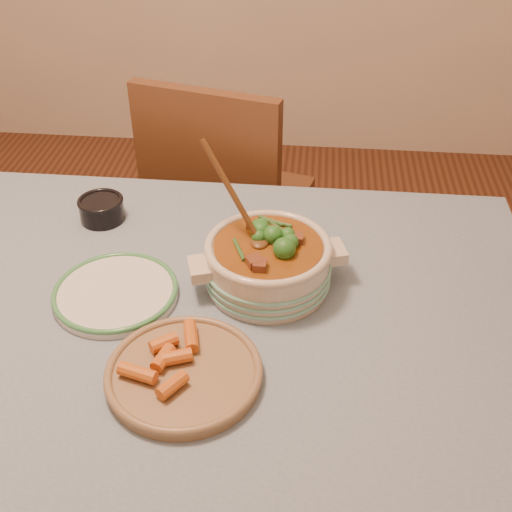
{
  "coord_description": "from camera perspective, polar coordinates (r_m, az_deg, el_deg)",
  "views": [
    {
      "loc": [
        0.34,
        -0.92,
        1.62
      ],
      "look_at": [
        0.24,
        0.11,
        0.85
      ],
      "focal_mm": 45.0,
      "sensor_mm": 36.0,
      "label": 1
    }
  ],
  "objects": [
    {
      "name": "dining_table",
      "position": [
        1.37,
        -10.7,
        -8.25
      ],
      "size": [
        1.68,
        1.08,
        0.76
      ],
      "color": "brown",
      "rests_on": "floor"
    },
    {
      "name": "stew_casserole",
      "position": [
        1.32,
        1.06,
        -0.33
      ],
      "size": [
        0.33,
        0.32,
        0.31
      ],
      "rotation": [
        0.0,
        0.0,
        0.31
      ],
      "color": "beige",
      "rests_on": "dining_table"
    },
    {
      "name": "chair_far",
      "position": [
        2.06,
        -2.9,
        5.06
      ],
      "size": [
        0.54,
        0.54,
        0.94
      ],
      "rotation": [
        0.0,
        0.0,
        2.89
      ],
      "color": "brown",
      "rests_on": "floor"
    },
    {
      "name": "fried_plate",
      "position": [
        1.16,
        -6.44,
        -10.12
      ],
      "size": [
        0.31,
        0.31,
        0.05
      ],
      "rotation": [
        0.0,
        0.0,
        0.14
      ],
      "color": "olive",
      "rests_on": "dining_table"
    },
    {
      "name": "white_plate",
      "position": [
        1.35,
        -12.37,
        -3.18
      ],
      "size": [
        0.33,
        0.33,
        0.02
      ],
      "rotation": [
        0.0,
        0.0,
        -0.38
      ],
      "color": "silver",
      "rests_on": "dining_table"
    },
    {
      "name": "condiment_bowl",
      "position": [
        1.59,
        -13.58,
        4.17
      ],
      "size": [
        0.13,
        0.13,
        0.06
      ],
      "rotation": [
        0.0,
        0.0,
        -0.24
      ],
      "color": "black",
      "rests_on": "dining_table"
    }
  ]
}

